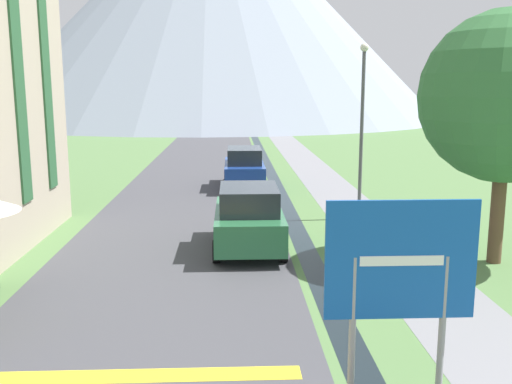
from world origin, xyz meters
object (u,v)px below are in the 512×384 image
Objects in this scene: streetlamp at (362,119)px; tree_by_path at (507,97)px; parked_car_near at (249,218)px; parked_car_far at (244,168)px; road_sign at (400,274)px.

streetlamp is 5.63m from tree_by_path.
tree_by_path is at bearing -63.96° from streetlamp.
parked_car_near is at bearing 167.28° from tree_by_path.
parked_car_near is 0.92× the size of parked_car_far.
streetlamp is at bearing -59.06° from parked_car_far.
tree_by_path is at bearing -12.72° from parked_car_near.
parked_car_far is 7.85m from streetlamp.
tree_by_path is (2.44, -5.00, 0.81)m from streetlamp.
streetlamp is 0.92× the size of tree_by_path.
streetlamp is (3.82, -6.37, 2.54)m from parked_car_far.
road_sign reaches higher than parked_car_near.
road_sign is at bearing -124.40° from tree_by_path.
tree_by_path reaches higher than parked_car_far.
parked_car_far is at bearing 95.61° from road_sign.
road_sign is 18.06m from parked_car_far.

